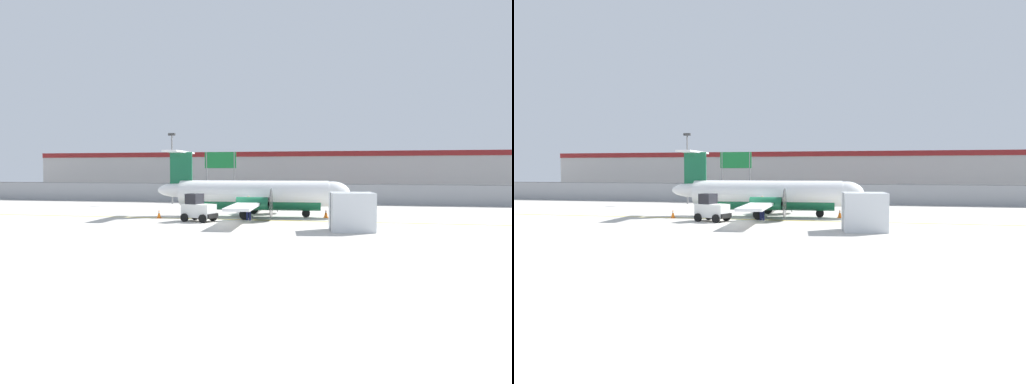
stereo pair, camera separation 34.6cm
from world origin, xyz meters
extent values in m
plane|color=#BCB7AD|center=(0.00, 0.00, 0.00)|extent=(140.00, 140.00, 0.00)
cube|color=yellow|center=(0.00, 2.00, 0.00)|extent=(84.00, 0.20, 0.01)
cube|color=gray|center=(0.00, 18.00, 1.00)|extent=(98.00, 0.04, 2.00)
cylinder|color=slate|center=(0.00, 18.00, 2.05)|extent=(98.00, 0.10, 0.10)
cube|color=#38383A|center=(0.00, 29.50, 0.06)|extent=(98.00, 17.00, 0.12)
cube|color=#BCB7B2|center=(0.00, 48.00, 3.25)|extent=(91.00, 8.00, 6.50)
cube|color=maroon|center=(0.00, 44.00, 6.10)|extent=(91.00, 0.20, 0.80)
cylinder|color=white|center=(1.37, 4.18, 1.75)|extent=(11.19, 2.59, 1.90)
ellipsoid|color=white|center=(7.19, 4.55, 1.75)|extent=(2.67, 1.96, 1.80)
ellipsoid|color=white|center=(-4.45, 3.82, 1.95)|extent=(3.19, 1.24, 1.05)
cylinder|color=#145938|center=(1.37, 4.18, 1.23)|extent=(10.03, 2.10, 1.48)
cube|color=white|center=(1.47, 4.19, 1.18)|extent=(2.60, 16.07, 0.18)
cylinder|color=#145938|center=(1.51, 6.80, 1.18)|extent=(2.25, 1.04, 0.90)
cone|color=black|center=(2.65, 6.87, 1.18)|extent=(0.48, 0.47, 0.44)
cylinder|color=#262626|center=(2.80, 6.88, 1.18)|extent=(0.17, 2.10, 2.10)
cylinder|color=#145938|center=(1.83, 1.61, 1.18)|extent=(2.25, 1.04, 0.90)
cone|color=black|center=(2.98, 1.68, 1.18)|extent=(0.48, 0.47, 0.44)
cylinder|color=#262626|center=(3.13, 1.69, 1.18)|extent=(0.17, 2.10, 2.10)
cube|color=#145938|center=(-4.17, 3.83, 3.30)|extent=(1.71, 0.29, 3.10)
cube|color=white|center=(-4.31, 3.83, 4.85)|extent=(1.40, 4.86, 0.14)
cylinder|color=#59595B|center=(5.27, 4.43, 0.79)|extent=(0.15, 0.15, 0.97)
cylinder|color=black|center=(5.27, 4.43, 0.30)|extent=(0.61, 0.26, 0.60)
cylinder|color=#59595B|center=(0.93, 6.37, 0.83)|extent=(0.15, 0.15, 0.90)
cylinder|color=black|center=(0.93, 6.37, 0.38)|extent=(0.77, 0.27, 0.76)
cylinder|color=#59595B|center=(1.21, 1.96, 0.83)|extent=(0.15, 0.15, 0.90)
cylinder|color=black|center=(1.21, 1.96, 0.38)|extent=(0.77, 0.27, 0.76)
cube|color=silver|center=(-1.64, 0.38, 0.73)|extent=(2.43, 1.72, 0.90)
cube|color=black|center=(-1.97, 0.49, 1.53)|extent=(1.16, 1.23, 0.70)
cube|color=black|center=(-0.54, 0.03, 0.43)|extent=(0.49, 1.10, 0.30)
cylinder|color=black|center=(-0.74, 0.72, 0.28)|extent=(0.59, 0.34, 0.56)
cylinder|color=black|center=(-1.11, -0.42, 0.28)|extent=(0.59, 0.34, 0.56)
cylinder|color=black|center=(-2.17, 1.18, 0.28)|extent=(0.59, 0.34, 0.56)
cylinder|color=black|center=(-2.53, 0.04, 0.28)|extent=(0.59, 0.34, 0.56)
cylinder|color=#191E4C|center=(1.65, 1.66, 0.42)|extent=(0.18, 0.18, 0.85)
cylinder|color=#191E4C|center=(1.45, 1.69, 0.42)|extent=(0.18, 0.18, 0.85)
cylinder|color=yellow|center=(1.55, 1.67, 1.15)|extent=(0.38, 0.38, 0.60)
cylinder|color=yellow|center=(1.76, 1.64, 1.18)|extent=(0.11, 0.11, 0.55)
cylinder|color=yellow|center=(1.33, 1.70, 1.18)|extent=(0.11, 0.11, 0.55)
sphere|color=tan|center=(1.55, 1.67, 1.59)|extent=(0.22, 0.22, 0.22)
cube|color=silver|center=(8.49, -2.59, 1.10)|extent=(2.67, 2.34, 2.20)
cube|color=#333338|center=(8.49, -2.59, 1.10)|extent=(2.42, 0.44, 2.20)
cube|color=orange|center=(-5.10, 1.77, 0.02)|extent=(0.36, 0.36, 0.04)
cone|color=orange|center=(-5.10, 1.77, 0.34)|extent=(0.28, 0.28, 0.60)
cylinder|color=white|center=(-5.10, 1.77, 0.42)|extent=(0.17, 0.17, 0.08)
cube|color=orange|center=(6.72, 4.48, 0.02)|extent=(0.36, 0.36, 0.04)
cone|color=orange|center=(6.72, 4.48, 0.34)|extent=(0.28, 0.28, 0.60)
cylinder|color=white|center=(6.72, 4.48, 0.42)|extent=(0.17, 0.17, 0.08)
cube|color=orange|center=(-2.58, 3.19, 0.02)|extent=(0.36, 0.36, 0.04)
cone|color=orange|center=(-2.58, 3.19, 0.34)|extent=(0.28, 0.28, 0.60)
cylinder|color=white|center=(-2.58, 3.19, 0.42)|extent=(0.17, 0.17, 0.08)
cube|color=silver|center=(-15.65, 33.94, 0.74)|extent=(4.35, 2.13, 0.80)
cube|color=#262D38|center=(-15.80, 33.95, 1.42)|extent=(2.35, 1.78, 0.56)
cylinder|color=black|center=(-14.16, 34.69, 0.42)|extent=(0.62, 0.26, 0.60)
cylinder|color=black|center=(-14.35, 32.90, 0.42)|extent=(0.62, 0.26, 0.60)
cylinder|color=black|center=(-16.95, 34.98, 0.42)|extent=(0.62, 0.26, 0.60)
cylinder|color=black|center=(-17.13, 33.19, 0.42)|extent=(0.62, 0.26, 0.60)
cube|color=#B28C19|center=(-9.47, 28.04, 0.74)|extent=(4.20, 1.71, 0.80)
cube|color=#262D38|center=(-9.32, 28.04, 1.42)|extent=(2.20, 1.56, 0.56)
cylinder|color=black|center=(-10.87, 27.14, 0.42)|extent=(0.60, 0.20, 0.60)
cylinder|color=black|center=(-10.87, 28.94, 0.42)|extent=(0.60, 0.20, 0.60)
cylinder|color=black|center=(-8.07, 27.14, 0.42)|extent=(0.60, 0.20, 0.60)
cylinder|color=black|center=(-8.07, 28.94, 0.42)|extent=(0.60, 0.20, 0.60)
cube|color=gray|center=(-4.67, 28.07, 0.74)|extent=(4.28, 1.91, 0.80)
cube|color=#262D38|center=(-4.82, 28.06, 1.42)|extent=(2.28, 1.67, 0.56)
cylinder|color=black|center=(-3.32, 29.04, 0.42)|extent=(0.61, 0.23, 0.60)
cylinder|color=black|center=(-3.22, 27.24, 0.42)|extent=(0.61, 0.23, 0.60)
cylinder|color=black|center=(-6.11, 28.90, 0.42)|extent=(0.61, 0.23, 0.60)
cylinder|color=black|center=(-6.02, 27.10, 0.42)|extent=(0.61, 0.23, 0.60)
cube|color=red|center=(1.13, 33.38, 0.74)|extent=(4.22, 1.75, 0.80)
cube|color=#262D38|center=(0.98, 33.38, 1.42)|extent=(2.22, 1.59, 0.56)
cylinder|color=black|center=(2.52, 34.30, 0.42)|extent=(0.60, 0.21, 0.60)
cylinder|color=black|center=(2.54, 32.50, 0.42)|extent=(0.60, 0.21, 0.60)
cylinder|color=black|center=(-0.28, 34.26, 0.42)|extent=(0.60, 0.21, 0.60)
cylinder|color=black|center=(-0.26, 32.46, 0.42)|extent=(0.60, 0.21, 0.60)
cube|color=#B28C19|center=(4.74, 23.21, 0.74)|extent=(4.25, 1.84, 0.80)
cube|color=#262D38|center=(4.59, 23.22, 1.42)|extent=(2.25, 1.63, 0.56)
cylinder|color=black|center=(6.17, 24.06, 0.42)|extent=(0.61, 0.22, 0.60)
cylinder|color=black|center=(6.11, 22.27, 0.42)|extent=(0.61, 0.22, 0.60)
cylinder|color=black|center=(3.37, 24.16, 0.42)|extent=(0.61, 0.22, 0.60)
cylinder|color=black|center=(3.31, 22.36, 0.42)|extent=(0.61, 0.22, 0.60)
cube|color=black|center=(8.68, 30.78, 0.74)|extent=(4.35, 2.12, 0.80)
cube|color=#262D38|center=(8.53, 30.80, 1.42)|extent=(2.35, 1.78, 0.56)
cylinder|color=black|center=(10.16, 31.53, 0.42)|extent=(0.62, 0.26, 0.60)
cylinder|color=black|center=(9.98, 29.74, 0.42)|extent=(0.62, 0.26, 0.60)
cylinder|color=black|center=(7.38, 31.82, 0.42)|extent=(0.62, 0.26, 0.60)
cylinder|color=black|center=(7.19, 30.03, 0.42)|extent=(0.62, 0.26, 0.60)
cube|color=red|center=(13.59, 32.71, 0.74)|extent=(4.23, 1.76, 0.80)
cube|color=#262D38|center=(13.74, 32.71, 1.42)|extent=(2.22, 1.59, 0.56)
cylinder|color=black|center=(12.20, 31.78, 0.42)|extent=(0.60, 0.21, 0.60)
cylinder|color=black|center=(12.17, 33.58, 0.42)|extent=(0.60, 0.21, 0.60)
cylinder|color=black|center=(15.00, 31.83, 0.42)|extent=(0.60, 0.21, 0.60)
cylinder|color=black|center=(14.97, 33.63, 0.42)|extent=(0.60, 0.21, 0.60)
cylinder|color=slate|center=(-9.45, 15.27, 3.50)|extent=(0.16, 0.16, 7.00)
cube|color=#333333|center=(-9.45, 15.27, 7.15)|extent=(0.70, 0.30, 0.24)
cylinder|color=slate|center=(-7.25, 20.06, 2.75)|extent=(0.14, 0.14, 5.50)
cylinder|color=slate|center=(-4.05, 20.06, 2.75)|extent=(0.14, 0.14, 5.50)
cube|color=#14662D|center=(-5.65, 20.06, 4.60)|extent=(3.60, 0.10, 1.80)
camera|label=1|loc=(8.20, -29.04, 3.46)|focal=32.00mm
camera|label=2|loc=(8.54, -28.97, 3.46)|focal=32.00mm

